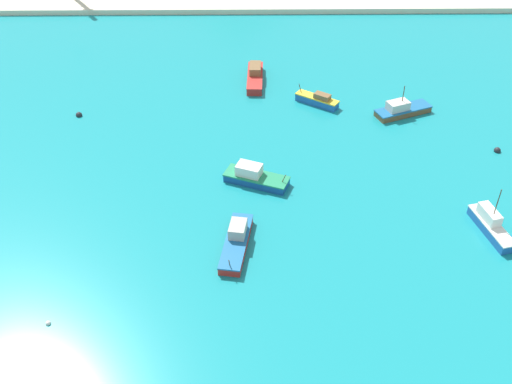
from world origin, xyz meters
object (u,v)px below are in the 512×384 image
at_px(fishing_boat_0, 402,110).
at_px(buoy_2, 497,150).
at_px(fishing_boat_10, 491,224).
at_px(fishing_boat_7, 255,177).
at_px(fishing_boat_8, 318,100).
at_px(buoy_1, 79,115).
at_px(buoy_0, 48,323).
at_px(fishing_boat_4, 237,241).
at_px(fishing_boat_9, 255,76).

xyz_separation_m(fishing_boat_0, buoy_2, (13.02, -11.53, -0.76)).
distance_m(fishing_boat_0, fishing_boat_10, 30.83).
distance_m(fishing_boat_7, fishing_boat_8, 25.45).
height_order(buoy_1, buoy_2, buoy_1).
relative_size(fishing_boat_10, buoy_1, 8.47).
xyz_separation_m(fishing_boat_10, buoy_0, (-55.17, -15.19, -1.03)).
relative_size(fishing_boat_4, buoy_2, 10.40).
height_order(fishing_boat_4, buoy_2, fishing_boat_4).
bearing_deg(fishing_boat_9, fishing_boat_4, -93.62).
height_order(fishing_boat_7, fishing_boat_8, fishing_boat_8).
xyz_separation_m(fishing_boat_0, fishing_boat_4, (-28.08, -32.83, -0.02)).
xyz_separation_m(fishing_boat_10, buoy_2, (7.24, 18.74, -0.95)).
bearing_deg(fishing_boat_9, fishing_boat_7, -90.70).
relative_size(fishing_boat_8, fishing_boat_10, 0.85).
bearing_deg(fishing_boat_10, fishing_boat_8, 120.55).
bearing_deg(fishing_boat_0, fishing_boat_4, -130.54).
xyz_separation_m(fishing_boat_8, buoy_1, (-41.61, -3.48, -0.71)).
xyz_separation_m(fishing_boat_4, buoy_0, (-21.31, -12.64, -0.82)).
bearing_deg(fishing_boat_10, fishing_boat_4, -175.69).
relative_size(buoy_0, buoy_1, 0.56).
xyz_separation_m(fishing_boat_0, fishing_boat_9, (-25.23, 12.39, 0.07)).
distance_m(fishing_boat_10, buoy_2, 20.12).
bearing_deg(fishing_boat_9, fishing_boat_8, -38.67).
distance_m(fishing_boat_7, buoy_1, 35.82).
bearing_deg(buoy_2, fishing_boat_7, -168.80).
bearing_deg(fishing_boat_8, fishing_boat_7, -116.65).
xyz_separation_m(fishing_boat_0, buoy_1, (-55.80, 0.08, -0.76)).
height_order(buoy_0, buoy_1, buoy_1).
bearing_deg(buoy_1, fishing_boat_4, -49.90).
height_order(fishing_boat_9, fishing_boat_10, fishing_boat_10).
bearing_deg(fishing_boat_0, buoy_0, -137.37).
bearing_deg(fishing_boat_0, fishing_boat_10, -79.20).
distance_m(fishing_boat_8, buoy_2, 31.13).
xyz_separation_m(buoy_1, buoy_2, (68.82, -11.62, -0.00)).
distance_m(fishing_boat_8, fishing_boat_10, 39.30).
bearing_deg(fishing_boat_9, buoy_0, -112.67).
height_order(fishing_boat_4, fishing_boat_10, fishing_boat_10).
relative_size(fishing_boat_0, fishing_boat_8, 1.35).
bearing_deg(buoy_0, fishing_boat_4, 30.68).
height_order(fishing_boat_7, buoy_0, fishing_boat_7).
height_order(buoy_0, buoy_2, buoy_2).
bearing_deg(fishing_boat_10, buoy_1, 153.75).
relative_size(fishing_boat_0, buoy_2, 9.81).
distance_m(fishing_boat_4, fishing_boat_7, 13.88).
relative_size(fishing_boat_7, buoy_1, 9.37).
distance_m(fishing_boat_10, buoy_1, 68.66).
relative_size(fishing_boat_4, buoy_0, 18.31).
height_order(fishing_boat_8, buoy_2, fishing_boat_8).
bearing_deg(fishing_boat_7, fishing_boat_0, 36.83).
relative_size(fishing_boat_7, fishing_boat_10, 1.11).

